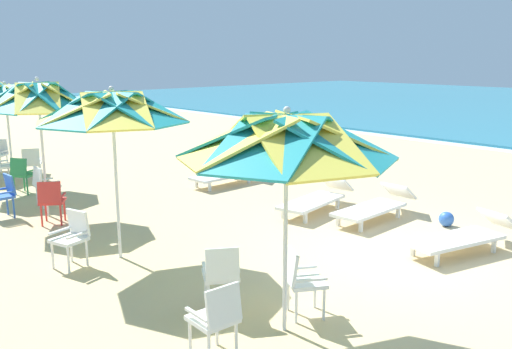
{
  "coord_description": "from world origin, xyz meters",
  "views": [
    {
      "loc": [
        4.68,
        -7.26,
        3.17
      ],
      "look_at": [
        -2.74,
        -0.49,
        1.0
      ],
      "focal_mm": 38.76,
      "sensor_mm": 36.0,
      "label": 1
    }
  ],
  "objects_px": {
    "plastic_chair_5": "(44,184)",
    "sun_lounger_2": "(317,198)",
    "beach_umbrella_0": "(287,139)",
    "plastic_chair_6": "(4,193)",
    "sun_lounger_0": "(464,236)",
    "beach_umbrella_3": "(6,96)",
    "plastic_chair_0": "(301,278)",
    "plastic_chair_3": "(72,235)",
    "sun_lounger_3": "(229,173)",
    "beach_umbrella_2": "(38,98)",
    "beach_ball": "(446,219)",
    "plastic_chair_2": "(221,273)",
    "plastic_chair_4": "(51,199)",
    "plastic_chair_7": "(32,162)",
    "plastic_chair_8": "(0,165)",
    "plastic_chair_1": "(216,316)",
    "beach_umbrella_1": "(112,109)",
    "plastic_chair_9": "(23,173)",
    "sun_lounger_1": "(375,206)"
  },
  "relations": [
    {
      "from": "plastic_chair_7",
      "to": "sun_lounger_2",
      "type": "distance_m",
      "value": 7.56
    },
    {
      "from": "plastic_chair_0",
      "to": "beach_umbrella_2",
      "type": "relative_size",
      "value": 0.31
    },
    {
      "from": "beach_umbrella_2",
      "to": "plastic_chair_4",
      "type": "height_order",
      "value": "beach_umbrella_2"
    },
    {
      "from": "plastic_chair_3",
      "to": "sun_lounger_3",
      "type": "height_order",
      "value": "plastic_chair_3"
    },
    {
      "from": "plastic_chair_6",
      "to": "plastic_chair_8",
      "type": "distance_m",
      "value": 3.25
    },
    {
      "from": "plastic_chair_3",
      "to": "sun_lounger_3",
      "type": "xyz_separation_m",
      "value": [
        -2.67,
        5.31,
        -0.22
      ]
    },
    {
      "from": "plastic_chair_2",
      "to": "beach_umbrella_2",
      "type": "height_order",
      "value": "beach_umbrella_2"
    },
    {
      "from": "plastic_chair_2",
      "to": "beach_umbrella_3",
      "type": "bearing_deg",
      "value": 177.39
    },
    {
      "from": "plastic_chair_3",
      "to": "plastic_chair_9",
      "type": "xyz_separation_m",
      "value": [
        -5.13,
        1.12,
        0.0
      ]
    },
    {
      "from": "beach_umbrella_2",
      "to": "beach_ball",
      "type": "xyz_separation_m",
      "value": [
        5.8,
        5.29,
        -2.22
      ]
    },
    {
      "from": "plastic_chair_2",
      "to": "plastic_chair_7",
      "type": "xyz_separation_m",
      "value": [
        -9.03,
        1.04,
        0.0
      ]
    },
    {
      "from": "plastic_chair_0",
      "to": "plastic_chair_7",
      "type": "relative_size",
      "value": 1.0
    },
    {
      "from": "plastic_chair_7",
      "to": "plastic_chair_9",
      "type": "relative_size",
      "value": 1.0
    },
    {
      "from": "beach_ball",
      "to": "sun_lounger_3",
      "type": "bearing_deg",
      "value": -171.99
    },
    {
      "from": "sun_lounger_2",
      "to": "sun_lounger_3",
      "type": "relative_size",
      "value": 1.03
    },
    {
      "from": "plastic_chair_5",
      "to": "sun_lounger_2",
      "type": "xyz_separation_m",
      "value": [
        4.17,
        4.0,
        -0.22
      ]
    },
    {
      "from": "plastic_chair_2",
      "to": "sun_lounger_3",
      "type": "height_order",
      "value": "plastic_chair_2"
    },
    {
      "from": "plastic_chair_5",
      "to": "plastic_chair_6",
      "type": "xyz_separation_m",
      "value": [
        0.28,
        -0.92,
        0.0
      ]
    },
    {
      "from": "sun_lounger_0",
      "to": "sun_lounger_3",
      "type": "height_order",
      "value": "same"
    },
    {
      "from": "plastic_chair_5",
      "to": "beach_umbrella_3",
      "type": "xyz_separation_m",
      "value": [
        -2.13,
        0.08,
        1.74
      ]
    },
    {
      "from": "plastic_chair_1",
      "to": "sun_lounger_2",
      "type": "xyz_separation_m",
      "value": [
        -3.09,
        5.08,
        -0.22
      ]
    },
    {
      "from": "sun_lounger_3",
      "to": "plastic_chair_7",
      "type": "bearing_deg",
      "value": -135.96
    },
    {
      "from": "plastic_chair_9",
      "to": "beach_ball",
      "type": "height_order",
      "value": "plastic_chair_9"
    },
    {
      "from": "beach_umbrella_3",
      "to": "plastic_chair_0",
      "type": "bearing_deg",
      "value": 1.45
    },
    {
      "from": "plastic_chair_1",
      "to": "beach_umbrella_2",
      "type": "bearing_deg",
      "value": 172.71
    },
    {
      "from": "plastic_chair_4",
      "to": "beach_umbrella_3",
      "type": "height_order",
      "value": "beach_umbrella_3"
    },
    {
      "from": "plastic_chair_6",
      "to": "plastic_chair_9",
      "type": "xyz_separation_m",
      "value": [
        -1.73,
        1.0,
        0.0
      ]
    },
    {
      "from": "plastic_chair_8",
      "to": "sun_lounger_0",
      "type": "height_order",
      "value": "plastic_chair_8"
    },
    {
      "from": "plastic_chair_1",
      "to": "beach_umbrella_1",
      "type": "bearing_deg",
      "value": 167.69
    },
    {
      "from": "plastic_chair_0",
      "to": "beach_ball",
      "type": "relative_size",
      "value": 3.05
    },
    {
      "from": "plastic_chair_0",
      "to": "plastic_chair_5",
      "type": "bearing_deg",
      "value": -177.5
    },
    {
      "from": "plastic_chair_4",
      "to": "plastic_chair_6",
      "type": "bearing_deg",
      "value": -154.81
    },
    {
      "from": "plastic_chair_3",
      "to": "plastic_chair_6",
      "type": "height_order",
      "value": "same"
    },
    {
      "from": "sun_lounger_1",
      "to": "sun_lounger_0",
      "type": "bearing_deg",
      "value": -12.51
    },
    {
      "from": "plastic_chair_1",
      "to": "plastic_chair_7",
      "type": "relative_size",
      "value": 1.0
    },
    {
      "from": "beach_umbrella_1",
      "to": "plastic_chair_8",
      "type": "xyz_separation_m",
      "value": [
        -6.66,
        0.34,
        -1.88
      ]
    },
    {
      "from": "plastic_chair_7",
      "to": "plastic_chair_9",
      "type": "distance_m",
      "value": 1.37
    },
    {
      "from": "sun_lounger_0",
      "to": "plastic_chair_5",
      "type": "bearing_deg",
      "value": -151.98
    },
    {
      "from": "plastic_chair_3",
      "to": "sun_lounger_2",
      "type": "relative_size",
      "value": 0.39
    },
    {
      "from": "beach_umbrella_2",
      "to": "plastic_chair_7",
      "type": "xyz_separation_m",
      "value": [
        -3.35,
        0.98,
        -1.86
      ]
    },
    {
      "from": "beach_umbrella_0",
      "to": "plastic_chair_6",
      "type": "xyz_separation_m",
      "value": [
        -7.01,
        -0.83,
        -1.77
      ]
    },
    {
      "from": "plastic_chair_3",
      "to": "sun_lounger_2",
      "type": "distance_m",
      "value": 5.07
    },
    {
      "from": "plastic_chair_2",
      "to": "plastic_chair_5",
      "type": "relative_size",
      "value": 1.0
    },
    {
      "from": "beach_umbrella_0",
      "to": "beach_umbrella_3",
      "type": "distance_m",
      "value": 9.43
    },
    {
      "from": "plastic_chair_5",
      "to": "plastic_chair_8",
      "type": "height_order",
      "value": "same"
    },
    {
      "from": "plastic_chair_0",
      "to": "sun_lounger_3",
      "type": "distance_m",
      "value": 7.32
    },
    {
      "from": "beach_umbrella_1",
      "to": "sun_lounger_2",
      "type": "relative_size",
      "value": 1.22
    },
    {
      "from": "plastic_chair_0",
      "to": "beach_ball",
      "type": "height_order",
      "value": "plastic_chair_0"
    },
    {
      "from": "plastic_chair_0",
      "to": "plastic_chair_9",
      "type": "distance_m",
      "value": 8.62
    },
    {
      "from": "beach_umbrella_2",
      "to": "plastic_chair_8",
      "type": "bearing_deg",
      "value": 175.97
    }
  ]
}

